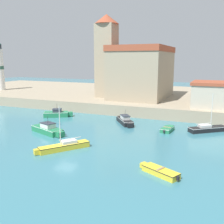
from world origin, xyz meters
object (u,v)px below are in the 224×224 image
object	(u,v)px
motorboat_green_7	(48,129)
church	(137,70)
sailboat_yellow_2	(64,146)
motorboat_black_5	(125,120)
harbor_shed_near_wharf	(219,95)
motorboat_green_6	(57,114)
sailboat_black_4	(208,129)
lighthouse	(0,67)
dinghy_green_3	(168,129)
dinghy_yellow_0	(160,171)

from	to	relation	value
motorboat_green_7	church	world-z (taller)	church
sailboat_yellow_2	motorboat_black_5	distance (m)	14.72
harbor_shed_near_wharf	motorboat_green_7	bearing A→B (deg)	-138.71
motorboat_green_7	motorboat_green_6	bearing A→B (deg)	118.32
sailboat_yellow_2	motorboat_black_5	bearing A→B (deg)	82.15
sailboat_black_4	lighthouse	distance (m)	57.63
sailboat_yellow_2	church	xyz separation A→B (m)	(-1.36, 30.92, 7.67)
church	lighthouse	world-z (taller)	church
motorboat_green_7	church	bearing A→B (deg)	79.89
sailboat_yellow_2	dinghy_green_3	world-z (taller)	sailboat_yellow_2
sailboat_black_4	lighthouse	bearing A→B (deg)	164.62
dinghy_yellow_0	lighthouse	world-z (taller)	lighthouse
dinghy_green_3	motorboat_green_6	world-z (taller)	motorboat_green_6
church	harbor_shed_near_wharf	world-z (taller)	church
sailboat_black_4	motorboat_green_7	xyz separation A→B (m)	(-20.71, -9.89, 0.12)
sailboat_yellow_2	lighthouse	bearing A→B (deg)	143.30
sailboat_yellow_2	church	world-z (taller)	church
sailboat_yellow_2	church	size ratio (longest dim) A/B	0.33
sailboat_black_4	motorboat_black_5	world-z (taller)	sailboat_black_4
dinghy_green_3	church	bearing A→B (deg)	120.40
dinghy_green_3	motorboat_green_6	distance (m)	20.59
sailboat_black_4	motorboat_green_6	size ratio (longest dim) A/B	1.09
dinghy_green_3	motorboat_green_6	xyz separation A→B (m)	(-20.50, 1.95, 0.25)
dinghy_yellow_0	motorboat_black_5	size ratio (longest dim) A/B	0.75
dinghy_yellow_0	harbor_shed_near_wharf	size ratio (longest dim) A/B	0.44
church	lighthouse	bearing A→B (deg)	-178.72
dinghy_yellow_0	lighthouse	size ratio (longest dim) A/B	0.31
motorboat_green_7	lighthouse	xyz separation A→B (m)	(-34.33, 25.03, 7.80)
church	harbor_shed_near_wharf	xyz separation A→B (m)	(17.05, -6.87, -3.80)
church	motorboat_green_6	bearing A→B (deg)	-121.32
lighthouse	harbor_shed_near_wharf	bearing A→B (deg)	-6.12
dinghy_green_3	motorboat_black_5	bearing A→B (deg)	166.03
dinghy_green_3	church	size ratio (longest dim) A/B	0.20
dinghy_yellow_0	church	distance (m)	36.42
motorboat_green_6	lighthouse	bearing A→B (deg)	152.23
sailboat_yellow_2	dinghy_green_3	xyz separation A→B (m)	(9.28, 12.78, -0.11)
sailboat_black_4	harbor_shed_near_wharf	distance (m)	9.97
sailboat_yellow_2	motorboat_green_7	size ratio (longest dim) A/B	0.91
dinghy_green_3	motorboat_green_6	bearing A→B (deg)	174.56
dinghy_green_3	motorboat_black_5	size ratio (longest dim) A/B	0.68
motorboat_green_6	sailboat_black_4	bearing A→B (deg)	0.40
motorboat_green_6	motorboat_green_7	xyz separation A→B (m)	(5.23, -9.71, -0.00)
sailboat_yellow_2	motorboat_green_7	xyz separation A→B (m)	(-5.98, 5.02, 0.14)
sailboat_black_4	motorboat_green_7	bearing A→B (deg)	-154.47
sailboat_black_4	motorboat_green_7	size ratio (longest dim) A/B	0.90
motorboat_green_7	harbor_shed_near_wharf	distance (m)	29.08
harbor_shed_near_wharf	motorboat_green_6	bearing A→B (deg)	-160.90
sailboat_black_4	lighthouse	world-z (taller)	lighthouse
church	lighthouse	size ratio (longest dim) A/B	1.35
motorboat_black_5	lighthouse	distance (m)	45.73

